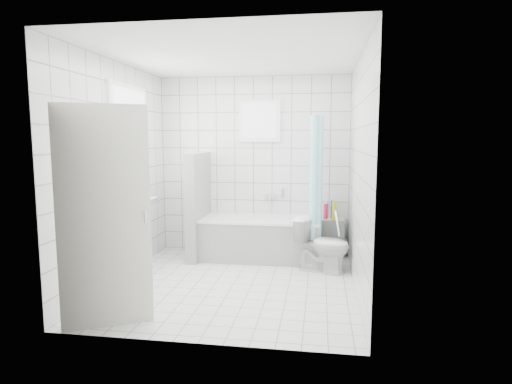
# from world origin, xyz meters

# --- Properties ---
(ground) EXTENTS (3.00, 3.00, 0.00)m
(ground) POSITION_xyz_m (0.00, 0.00, 0.00)
(ground) COLOR white
(ground) RESTS_ON ground
(ceiling) EXTENTS (3.00, 3.00, 0.00)m
(ceiling) POSITION_xyz_m (0.00, 0.00, 2.60)
(ceiling) COLOR white
(ceiling) RESTS_ON ground
(wall_back) EXTENTS (2.80, 0.02, 2.60)m
(wall_back) POSITION_xyz_m (0.00, 1.50, 1.30)
(wall_back) COLOR white
(wall_back) RESTS_ON ground
(wall_front) EXTENTS (2.80, 0.02, 2.60)m
(wall_front) POSITION_xyz_m (0.00, -1.50, 1.30)
(wall_front) COLOR white
(wall_front) RESTS_ON ground
(wall_left) EXTENTS (0.02, 3.00, 2.60)m
(wall_left) POSITION_xyz_m (-1.40, 0.00, 1.30)
(wall_left) COLOR white
(wall_left) RESTS_ON ground
(wall_right) EXTENTS (0.02, 3.00, 2.60)m
(wall_right) POSITION_xyz_m (1.40, 0.00, 1.30)
(wall_right) COLOR white
(wall_right) RESTS_ON ground
(window_left) EXTENTS (0.01, 0.90, 1.40)m
(window_left) POSITION_xyz_m (-1.35, 0.30, 1.60)
(window_left) COLOR white
(window_left) RESTS_ON wall_left
(window_back) EXTENTS (0.50, 0.01, 0.50)m
(window_back) POSITION_xyz_m (0.10, 1.46, 1.95)
(window_back) COLOR white
(window_back) RESTS_ON wall_back
(window_sill) EXTENTS (0.18, 1.02, 0.08)m
(window_sill) POSITION_xyz_m (-1.31, 0.30, 0.86)
(window_sill) COLOR white
(window_sill) RESTS_ON wall_left
(door) EXTENTS (0.72, 0.42, 2.00)m
(door) POSITION_xyz_m (-0.90, -1.29, 1.00)
(door) COLOR silver
(door) RESTS_ON ground
(bathtub) EXTENTS (1.65, 0.77, 0.58)m
(bathtub) POSITION_xyz_m (0.16, 1.12, 0.29)
(bathtub) COLOR white
(bathtub) RESTS_ON ground
(partition_wall) EXTENTS (0.15, 0.85, 1.50)m
(partition_wall) POSITION_xyz_m (-0.73, 1.07, 0.75)
(partition_wall) COLOR white
(partition_wall) RESTS_ON ground
(tiled_ledge) EXTENTS (0.40, 0.24, 0.55)m
(tiled_ledge) POSITION_xyz_m (1.14, 1.38, 0.28)
(tiled_ledge) COLOR white
(tiled_ledge) RESTS_ON ground
(toilet) EXTENTS (0.76, 0.57, 0.70)m
(toilet) POSITION_xyz_m (1.03, 0.65, 0.35)
(toilet) COLOR white
(toilet) RESTS_ON ground
(curtain_rod) EXTENTS (0.02, 0.80, 0.02)m
(curtain_rod) POSITION_xyz_m (0.93, 1.10, 2.00)
(curtain_rod) COLOR silver
(curtain_rod) RESTS_ON wall_back
(shower_curtain) EXTENTS (0.14, 0.48, 1.78)m
(shower_curtain) POSITION_xyz_m (0.93, 0.97, 1.10)
(shower_curtain) COLOR #4FD7EA
(shower_curtain) RESTS_ON curtain_rod
(tub_faucet) EXTENTS (0.18, 0.06, 0.06)m
(tub_faucet) POSITION_xyz_m (0.26, 1.46, 0.85)
(tub_faucet) COLOR silver
(tub_faucet) RESTS_ON wall_back
(sill_bottles) EXTENTS (0.16, 0.72, 0.32)m
(sill_bottles) POSITION_xyz_m (-1.30, 0.24, 1.03)
(sill_bottles) COLOR #B65BAB
(sill_bottles) RESTS_ON window_sill
(ledge_bottles) EXTENTS (0.18, 0.19, 0.26)m
(ledge_bottles) POSITION_xyz_m (1.15, 1.36, 0.67)
(ledge_bottles) COLOR #FFF11A
(ledge_bottles) RESTS_ON tiled_ledge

